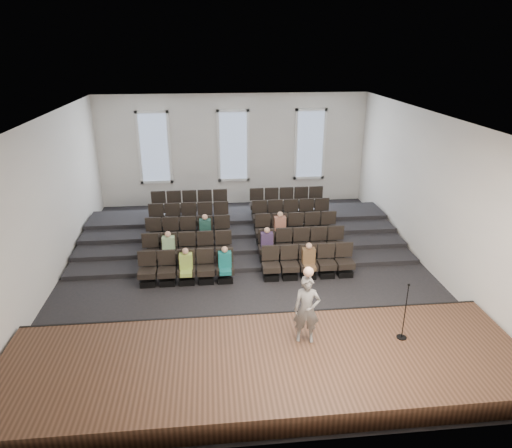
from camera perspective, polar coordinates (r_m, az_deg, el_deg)
The scene contains 14 objects.
ground at distance 15.12m, azimuth -1.17°, elevation -5.93°, with size 14.00×14.00×0.00m, color black.
ceiling at distance 13.55m, azimuth -1.33°, elevation 13.20°, with size 12.00×14.00×0.02m, color white.
wall_back at distance 20.90m, azimuth -2.85°, elevation 9.20°, with size 12.00×0.04×5.00m, color silver.
wall_front at distance 7.85m, azimuth 3.08°, elevation -13.39°, with size 12.00×0.04×5.00m, color silver.
wall_left at distance 14.95m, azimuth -24.93°, elevation 2.05°, with size 0.04×14.00×5.00m, color silver.
wall_right at distance 15.78m, azimuth 21.15°, elevation 3.59°, with size 0.04×14.00×5.00m, color silver.
stage at distance 10.73m, azimuth 1.20°, elevation -17.38°, with size 11.80×3.60×0.50m, color #4E3121.
stage_lip at distance 12.14m, azimuth 0.16°, elevation -12.14°, with size 11.80×0.06×0.52m, color black.
risers at distance 17.91m, azimuth -2.02°, elevation -0.69°, with size 11.80×4.80×0.60m.
seating_rows at distance 16.22m, azimuth -1.64°, elevation -1.28°, with size 6.80×4.70×1.67m.
windows at distance 20.79m, azimuth -2.85°, elevation 9.69°, with size 8.44×0.10×3.24m.
audience at distance 15.02m, azimuth -2.66°, elevation -2.72°, with size 4.85×2.64×1.10m.
speaker at distance 10.69m, azimuth 6.36°, elevation -10.59°, with size 0.60×0.40×1.65m, color slate.
mic_stand at distance 11.44m, azimuth 17.97°, elevation -11.59°, with size 0.24×0.24×1.46m.
Camera 1 is at (-1.06, -13.36, 7.01)m, focal length 32.00 mm.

